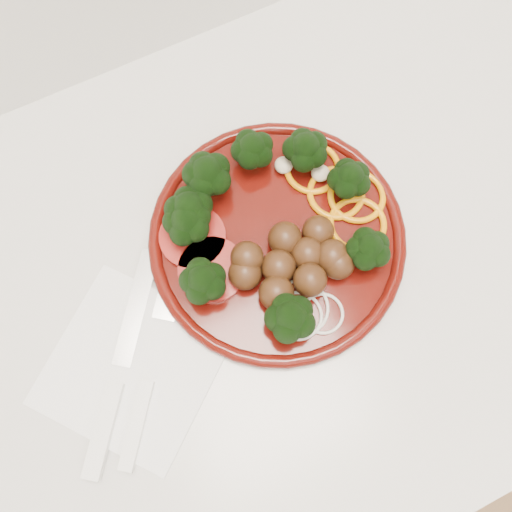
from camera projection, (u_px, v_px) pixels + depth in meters
name	position (u px, v px, depth m)	size (l,w,h in m)	color
counter	(250.00, 341.00, 1.03)	(2.40, 0.60, 0.90)	white
plate	(274.00, 232.00, 0.59)	(0.27, 0.27, 0.06)	#420A06
napkin	(133.00, 366.00, 0.57)	(0.16, 0.16, 0.00)	white
knife	(114.00, 389.00, 0.56)	(0.15, 0.20, 0.01)	silver
fork	(143.00, 399.00, 0.56)	(0.14, 0.17, 0.01)	white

